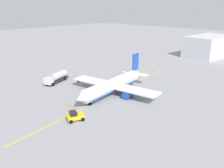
% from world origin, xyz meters
% --- Properties ---
extents(ground_plane, '(400.00, 400.00, 0.00)m').
position_xyz_m(ground_plane, '(0.00, 0.00, 0.00)').
color(ground_plane, '#939399').
extents(airplane, '(29.38, 27.13, 9.49)m').
position_xyz_m(airplane, '(-0.50, -0.06, 2.56)').
color(airplane, white).
rests_on(airplane, ground).
extents(fuel_tanker, '(10.56, 5.86, 3.15)m').
position_xyz_m(fuel_tanker, '(4.06, -20.44, 1.72)').
color(fuel_tanker, '#2D2D33').
rests_on(fuel_tanker, ground).
extents(pushback_tug, '(4.08, 3.39, 2.20)m').
position_xyz_m(pushback_tug, '(17.07, 4.98, 1.01)').
color(pushback_tug, yellow).
rests_on(pushback_tug, ground).
extents(refueling_worker, '(0.42, 0.56, 1.71)m').
position_xyz_m(refueling_worker, '(-0.49, -15.11, 0.82)').
color(refueling_worker, navy).
rests_on(refueling_worker, ground).
extents(safety_cone_nose, '(0.57, 0.57, 0.64)m').
position_xyz_m(safety_cone_nose, '(13.44, -2.34, 0.32)').
color(safety_cone_nose, '#F2590F').
rests_on(safety_cone_nose, ground).
extents(safety_cone_wingtip, '(0.59, 0.59, 0.66)m').
position_xyz_m(safety_cone_wingtip, '(13.53, -0.48, 0.33)').
color(safety_cone_wingtip, '#F2590F').
rests_on(safety_cone_wingtip, ground).
extents(distant_hangar, '(25.42, 16.75, 9.77)m').
position_xyz_m(distant_hangar, '(-69.60, -1.41, 4.88)').
color(distant_hangar, silver).
rests_on(distant_hangar, ground).
extents(taxi_line_marking, '(64.50, 8.18, 0.01)m').
position_xyz_m(taxi_line_marking, '(0.00, 0.00, 0.01)').
color(taxi_line_marking, yellow).
rests_on(taxi_line_marking, ground).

